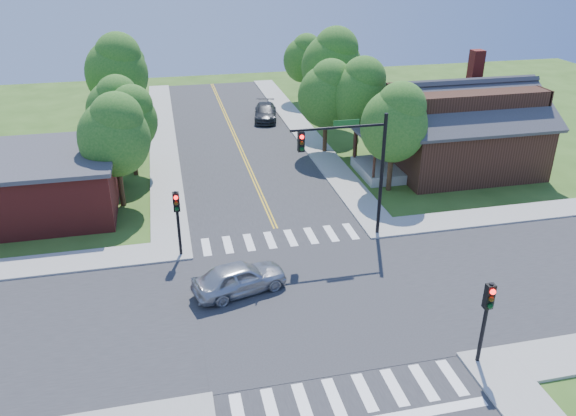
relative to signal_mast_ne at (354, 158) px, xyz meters
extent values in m
plane|color=#33551A|center=(-3.91, -5.59, -4.85)|extent=(100.00, 100.00, 0.00)
cube|color=#2D2D30|center=(-3.91, -5.59, -4.83)|extent=(10.00, 90.00, 0.04)
cube|color=#2D2D30|center=(-3.91, -5.59, -4.83)|extent=(90.00, 10.00, 0.04)
cube|color=#2D2D30|center=(-3.91, -5.59, -4.85)|extent=(10.20, 10.20, 0.06)
cube|color=#9E9B93|center=(2.19, 19.41, -4.78)|extent=(2.20, 40.00, 0.14)
cube|color=#9E9B93|center=(-10.01, 19.41, -4.78)|extent=(2.20, 40.00, 0.14)
cube|color=white|center=(-8.11, 0.61, -4.80)|extent=(0.45, 2.00, 0.01)
cube|color=white|center=(-6.91, 0.61, -4.80)|extent=(0.45, 2.00, 0.01)
cube|color=white|center=(-5.71, 0.61, -4.80)|extent=(0.45, 2.00, 0.01)
cube|color=white|center=(-4.51, 0.61, -4.80)|extent=(0.45, 2.00, 0.01)
cube|color=white|center=(-3.31, 0.61, -4.80)|extent=(0.45, 2.00, 0.01)
cube|color=white|center=(-2.11, 0.61, -4.80)|extent=(0.45, 2.00, 0.01)
cube|color=white|center=(-0.91, 0.61, -4.80)|extent=(0.45, 2.00, 0.01)
cube|color=white|center=(0.29, 0.61, -4.80)|extent=(0.45, 2.00, 0.01)
cube|color=white|center=(-8.11, -11.79, -4.80)|extent=(0.45, 2.00, 0.01)
cube|color=white|center=(-6.91, -11.79, -4.80)|extent=(0.45, 2.00, 0.01)
cube|color=white|center=(-5.71, -11.79, -4.80)|extent=(0.45, 2.00, 0.01)
cube|color=white|center=(-4.51, -11.79, -4.80)|extent=(0.45, 2.00, 0.01)
cube|color=white|center=(-3.31, -11.79, -4.80)|extent=(0.45, 2.00, 0.01)
cube|color=white|center=(-2.11, -11.79, -4.80)|extent=(0.45, 2.00, 0.01)
cube|color=white|center=(-0.91, -11.79, -4.80)|extent=(0.45, 2.00, 0.01)
cube|color=white|center=(0.29, -11.79, -4.80)|extent=(0.45, 2.00, 0.01)
cube|color=gold|center=(-4.01, 20.66, -4.80)|extent=(0.10, 37.50, 0.01)
cube|color=gold|center=(-3.81, 20.66, -4.80)|extent=(0.10, 37.50, 0.01)
cube|color=white|center=(-1.41, -13.19, -4.85)|extent=(4.60, 0.45, 0.09)
cylinder|color=black|center=(1.69, 0.01, -1.25)|extent=(0.20, 0.20, 7.20)
cylinder|color=black|center=(-0.91, 0.01, 1.75)|extent=(5.20, 0.14, 0.14)
cube|color=#19591E|center=(-0.51, -0.04, 2.00)|extent=(1.40, 0.04, 0.30)
cube|color=black|center=(-2.91, 0.01, 1.12)|extent=(0.34, 0.28, 1.05)
sphere|color=#FF0C0C|center=(-2.91, -0.16, 1.44)|extent=(0.22, 0.22, 0.22)
sphere|color=#3F2605|center=(-2.91, -0.16, 1.12)|extent=(0.22, 0.22, 0.22)
sphere|color=#05330F|center=(-2.91, -0.16, 0.80)|extent=(0.22, 0.22, 0.22)
cylinder|color=black|center=(1.69, -11.19, -2.95)|extent=(0.16, 0.16, 3.80)
cube|color=black|center=(1.69, -11.19, -1.63)|extent=(0.34, 0.28, 1.05)
sphere|color=#FF0C0C|center=(1.69, -11.36, -1.31)|extent=(0.22, 0.22, 0.22)
sphere|color=#3F2605|center=(1.69, -11.36, -1.63)|extent=(0.22, 0.22, 0.22)
sphere|color=#05330F|center=(1.69, -11.36, -1.95)|extent=(0.22, 0.22, 0.22)
cylinder|color=black|center=(-9.51, 0.01, -2.95)|extent=(0.16, 0.16, 3.80)
cube|color=black|center=(-9.51, 0.01, -1.63)|extent=(0.34, 0.28, 1.05)
sphere|color=#FF0C0C|center=(-9.51, -0.16, -1.31)|extent=(0.22, 0.22, 0.22)
sphere|color=#3F2605|center=(-9.51, -0.16, -1.63)|extent=(0.22, 0.22, 0.22)
sphere|color=#05330F|center=(-9.51, -0.16, -1.95)|extent=(0.22, 0.22, 0.22)
cube|color=black|center=(11.29, 8.61, -2.85)|extent=(10.00, 8.00, 4.00)
cube|color=#9E9B93|center=(4.99, 8.61, -4.50)|extent=(2.60, 4.50, 0.70)
cylinder|color=black|center=(3.89, 6.61, -3.25)|extent=(0.18, 0.18, 2.50)
cylinder|color=black|center=(3.89, 10.61, -3.25)|extent=(0.18, 0.18, 2.50)
cube|color=#38383D|center=(4.99, 8.61, -1.90)|extent=(2.80, 4.80, 0.18)
cube|color=maroon|center=(13.79, 12.11, -1.30)|extent=(0.90, 0.90, 7.11)
cube|color=maroon|center=(-18.11, 7.61, -3.10)|extent=(10.00, 8.00, 3.50)
cube|color=#38383D|center=(-18.11, 7.61, -1.25)|extent=(10.40, 8.40, 0.25)
cylinder|color=#382314|center=(4.74, 5.86, -3.46)|extent=(0.34, 0.34, 2.77)
ellipsoid|color=#215C1B|center=(4.74, 5.86, -0.33)|extent=(4.38, 4.16, 4.82)
sphere|color=#215C1B|center=(5.04, 5.66, 0.99)|extent=(3.21, 3.21, 3.21)
cylinder|color=#382314|center=(4.72, 12.87, -3.41)|extent=(0.34, 0.34, 2.88)
ellipsoid|color=#215C1B|center=(4.72, 12.87, -0.14)|extent=(4.56, 4.33, 5.01)
sphere|color=#215C1B|center=(5.02, 12.67, 1.22)|extent=(3.34, 3.34, 3.34)
cylinder|color=#382314|center=(4.82, 20.23, -3.19)|extent=(0.34, 0.34, 3.31)
ellipsoid|color=#215C1B|center=(4.82, 20.23, 0.56)|extent=(5.23, 4.97, 5.76)
sphere|color=#215C1B|center=(5.12, 20.03, 2.13)|extent=(3.84, 3.84, 3.84)
cylinder|color=#382314|center=(4.70, 29.70, -3.56)|extent=(0.34, 0.34, 2.59)
ellipsoid|color=#215C1B|center=(4.70, 29.70, -0.63)|extent=(4.08, 3.88, 4.49)
sphere|color=#215C1B|center=(5.00, 29.50, 0.59)|extent=(2.99, 2.99, 2.99)
cylinder|color=#382314|center=(-12.79, 7.32, -3.47)|extent=(0.34, 0.34, 2.75)
ellipsoid|color=#215C1B|center=(-12.79, 7.32, -0.36)|extent=(4.35, 4.13, 4.78)
sphere|color=#215C1B|center=(-12.49, 7.12, 0.95)|extent=(3.19, 3.19, 3.19)
cylinder|color=#382314|center=(-13.15, 14.48, -3.57)|extent=(0.34, 0.34, 2.57)
ellipsoid|color=#215C1B|center=(-13.15, 14.48, -0.66)|extent=(4.05, 3.85, 4.46)
sphere|color=#215C1B|center=(-12.85, 14.28, 0.55)|extent=(2.97, 2.97, 2.97)
cylinder|color=#382314|center=(-13.24, 22.08, -3.22)|extent=(0.34, 0.34, 3.26)
ellipsoid|color=#215C1B|center=(-13.24, 22.08, 0.46)|extent=(5.14, 4.88, 5.66)
sphere|color=#215C1B|center=(-12.94, 21.88, 2.01)|extent=(3.77, 3.77, 3.77)
cylinder|color=#382314|center=(-12.66, 31.90, -3.74)|extent=(0.34, 0.34, 2.22)
ellipsoid|color=#215C1B|center=(-12.66, 31.90, -1.23)|extent=(3.50, 3.33, 3.85)
sphere|color=#215C1B|center=(-12.36, 31.70, -0.18)|extent=(2.57, 2.57, 2.57)
cylinder|color=#382314|center=(2.55, 13.99, -3.47)|extent=(0.34, 0.34, 2.77)
ellipsoid|color=#215C1B|center=(2.55, 13.99, -0.33)|extent=(4.37, 4.15, 4.81)
sphere|color=#215C1B|center=(2.85, 13.79, 0.98)|extent=(3.21, 3.21, 3.21)
cylinder|color=#382314|center=(-12.10, 12.51, -3.62)|extent=(0.34, 0.34, 2.46)
ellipsoid|color=#215C1B|center=(-12.10, 12.51, -0.84)|extent=(3.88, 3.68, 4.27)
sphere|color=#215C1B|center=(-11.80, 12.31, 0.32)|extent=(2.84, 2.84, 2.84)
imported|color=#B5B8BD|center=(-6.91, -4.08, -4.07)|extent=(4.13, 5.48, 1.55)
imported|color=#303235|center=(-0.41, 23.75, -4.13)|extent=(3.87, 5.72, 1.44)
camera|label=1|loc=(-9.65, -26.77, 10.60)|focal=35.00mm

